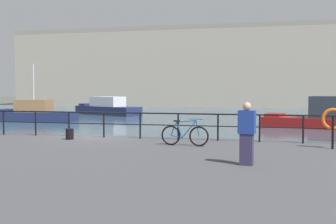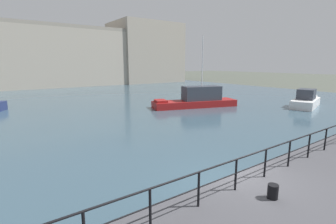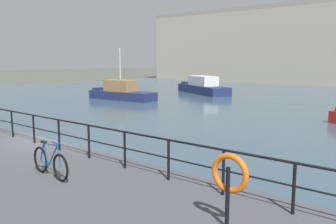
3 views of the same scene
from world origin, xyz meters
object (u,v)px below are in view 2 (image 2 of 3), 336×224
Objects in this scene: moored_small_launch at (306,100)px; mooring_bollard at (273,191)px; moored_green_narrowboat at (197,99)px; harbor_building at (66,57)px.

mooring_bollard is (-22.17, -9.64, 0.30)m from moored_small_launch.
moored_green_narrowboat is at bearing 54.22° from mooring_bollard.
harbor_building is 38.76m from moored_green_narrowboat.
moored_small_launch is at bearing -71.83° from harbor_building.
harbor_building is at bearing -65.24° from moored_green_narrowboat.
moored_small_launch is 14.10× the size of mooring_bollard.
mooring_bollard is (-7.31, -54.91, -5.34)m from harbor_building.
moored_green_narrowboat reaches higher than moored_small_launch.
harbor_building is 7.17× the size of moored_green_narrowboat.
moored_green_narrowboat is 22.46× the size of mooring_bollard.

